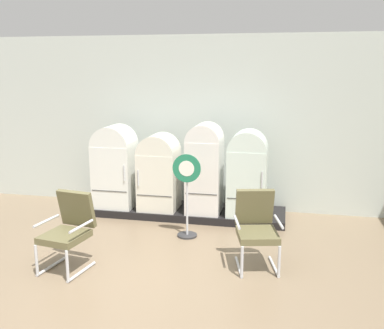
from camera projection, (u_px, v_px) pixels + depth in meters
The scene contains 10 objects.
ground at pixel (122, 296), 5.35m from camera, with size 12.00×10.00×0.05m, color #7E6950.
back_wall at pixel (187, 122), 8.49m from camera, with size 11.76×0.12×3.27m.
display_plinth at pixel (180, 211), 8.22m from camera, with size 3.82×0.95×0.13m, color black.
refrigerator_0 at pixel (115, 164), 8.17m from camera, with size 0.72×0.66×1.51m.
refrigerator_1 at pixel (159, 170), 8.02m from camera, with size 0.68×0.67×1.38m.
refrigerator_2 at pixel (205, 165), 7.83m from camera, with size 0.60×0.68×1.59m.
refrigerator_3 at pixel (247, 171), 7.67m from camera, with size 0.66×0.64×1.49m.
armchair_left at pixel (69, 227), 5.94m from camera, with size 0.67×0.76×1.04m.
armchair_right at pixel (256, 225), 6.02m from camera, with size 0.69×0.79×1.04m.
sign_stand at pixel (187, 198), 7.03m from camera, with size 0.45×0.32×1.36m.
Camera 1 is at (1.84, -4.61, 2.67)m, focal length 41.52 mm.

